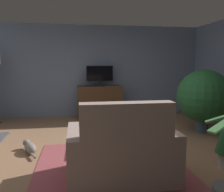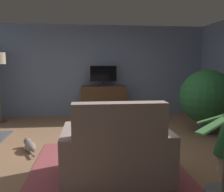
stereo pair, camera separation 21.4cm
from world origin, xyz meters
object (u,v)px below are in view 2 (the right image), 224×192
(television, at_px, (103,75))
(cat, at_px, (30,146))
(coffee_table, at_px, (117,130))
(tv_remote, at_px, (114,126))
(tv_cabinet, at_px, (103,103))
(sofa_floral, at_px, (116,154))
(potted_plant_leafy_by_curtain, at_px, (207,97))

(television, xyz_separation_m, cat, (-1.48, -2.42, -1.13))
(coffee_table, height_order, tv_remote, tv_remote)
(television, bearing_deg, tv_cabinet, 90.00)
(cat, bearing_deg, tv_remote, -1.21)
(tv_cabinet, xyz_separation_m, coffee_table, (0.08, -2.57, -0.08))
(tv_remote, relative_size, cat, 0.26)
(tv_remote, bearing_deg, sofa_floral, -63.20)
(television, relative_size, potted_plant_leafy_by_curtain, 0.53)
(tv_remote, bearing_deg, television, 122.50)
(tv_cabinet, height_order, sofa_floral, sofa_floral)
(television, xyz_separation_m, potted_plant_leafy_by_curtain, (2.14, -1.75, -0.41))
(tv_cabinet, xyz_separation_m, sofa_floral, (-0.08, -3.66, -0.08))
(cat, bearing_deg, sofa_floral, -40.17)
(sofa_floral, bearing_deg, television, 88.74)
(tv_remote, xyz_separation_m, potted_plant_leafy_by_curtain, (2.12, 0.70, 0.40))
(tv_cabinet, relative_size, tv_remote, 7.46)
(television, height_order, potted_plant_leafy_by_curtain, television)
(coffee_table, bearing_deg, tv_remote, 130.30)
(sofa_floral, relative_size, cat, 2.13)
(coffee_table, relative_size, tv_remote, 5.24)
(potted_plant_leafy_by_curtain, bearing_deg, coffee_table, -159.68)
(television, height_order, sofa_floral, television)
(tv_cabinet, relative_size, potted_plant_leafy_by_curtain, 0.89)
(tv_cabinet, height_order, potted_plant_leafy_by_curtain, potted_plant_leafy_by_curtain)
(sofa_floral, bearing_deg, potted_plant_leafy_by_curtain, 39.84)
(sofa_floral, bearing_deg, coffee_table, 81.86)
(tv_cabinet, distance_m, tv_remote, 2.51)
(coffee_table, xyz_separation_m, potted_plant_leafy_by_curtain, (2.07, 0.77, 0.46))
(potted_plant_leafy_by_curtain, bearing_deg, tv_cabinet, 139.91)
(coffee_table, bearing_deg, cat, 176.56)
(coffee_table, distance_m, cat, 1.58)
(tv_cabinet, relative_size, cat, 1.92)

